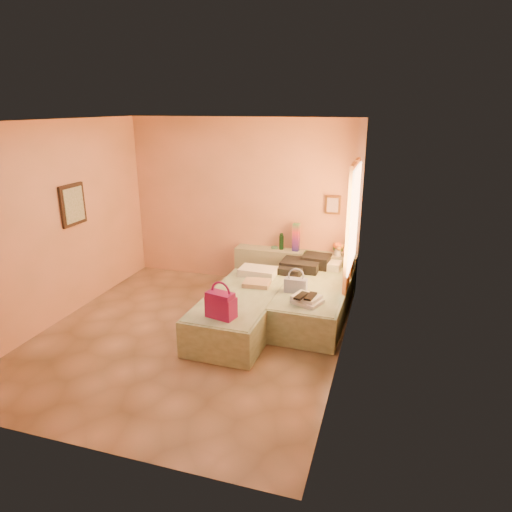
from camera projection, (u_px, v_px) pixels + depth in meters
The scene contains 16 objects.
ground at pixel (190, 335), 6.20m from camera, with size 4.50×4.50×0.00m, color tan.
room_walls at pixel (216, 198), 6.10m from camera, with size 4.02×4.51×2.81m.
headboard_ledge at pixel (294, 269), 7.74m from camera, with size 2.05×0.30×0.65m, color #9BA285.
bed_left at pixel (241, 312), 6.32m from camera, with size 0.90×2.00×0.50m, color #B5CDA5.
bed_right at pixel (314, 301), 6.66m from camera, with size 0.90×2.00×0.50m, color #B5CDA5.
water_bottle at pixel (281, 242), 7.69m from camera, with size 0.08×0.08×0.27m, color #153A20.
rainbow_box at pixel (296, 237), 7.58m from camera, with size 0.10×0.10×0.47m, color #96125D.
small_dish at pixel (274, 247), 7.78m from camera, with size 0.12×0.12×0.03m, color #559C7E.
green_book at pixel (310, 253), 7.49m from camera, with size 0.19×0.14×0.03m, color #26482B.
flower_vase at pixel (338, 248), 7.37m from camera, with size 0.20×0.20×0.26m, color white.
magenta_handbag at pixel (221, 305), 5.55m from camera, with size 0.35×0.20×0.33m, color #96125D.
khaki_garment at pixel (257, 283), 6.57m from camera, with size 0.37×0.30×0.06m, color tan.
clothes_pile at pixel (304, 264), 7.17m from camera, with size 0.64×0.64×0.19m, color black.
blue_handbag at pixel (296, 285), 6.32m from camera, with size 0.31×0.13×0.20m, color #3F5297.
towel_stack at pixel (307, 300), 5.97m from camera, with size 0.35×0.30×0.10m, color white.
sandal_pair at pixel (306, 296), 5.92m from camera, with size 0.20×0.26×0.03m, color black.
Camera 1 is at (2.48, -5.04, 2.98)m, focal length 32.00 mm.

